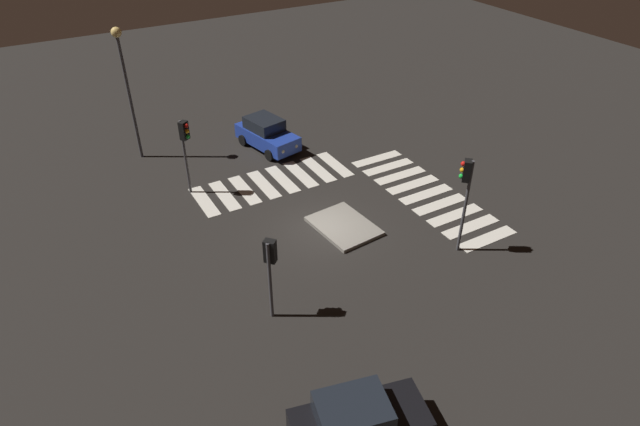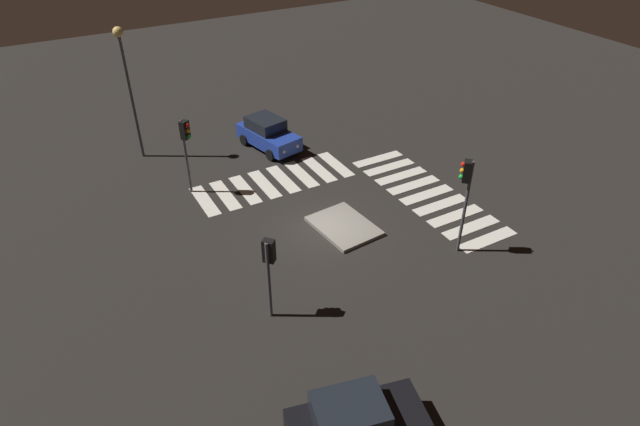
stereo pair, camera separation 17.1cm
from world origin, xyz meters
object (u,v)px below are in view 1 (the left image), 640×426
object	(u,v)px
car_black	(358,422)
traffic_island	(344,226)
traffic_light_south	(466,184)
traffic_light_west	(270,260)
car_blue	(267,134)
traffic_light_north	(185,140)
street_lamp	(125,72)

from	to	relation	value
car_black	traffic_island	bearing A→B (deg)	73.36
traffic_island	traffic_light_south	distance (m)	6.37
traffic_light_west	car_blue	bearing A→B (deg)	23.68
car_black	traffic_light_north	bearing A→B (deg)	102.00
car_blue	street_lamp	bearing A→B (deg)	-123.36
car_blue	traffic_light_west	bearing A→B (deg)	-36.72
traffic_light_south	traffic_light_north	distance (m)	14.00
car_blue	street_lamp	xyz separation A→B (m)	(2.70, 7.08, 4.30)
car_black	street_lamp	world-z (taller)	street_lamp
car_blue	car_black	bearing A→B (deg)	-29.84
car_black	traffic_light_south	xyz separation A→B (m)	(5.94, -9.25, 2.61)
traffic_light_north	street_lamp	world-z (taller)	street_lamp
traffic_light_south	traffic_light_north	size ratio (longest dim) A/B	1.12
traffic_island	car_black	size ratio (longest dim) A/B	0.78
traffic_light_south	street_lamp	world-z (taller)	street_lamp
car_black	traffic_light_south	bearing A→B (deg)	45.88
traffic_light_north	traffic_light_west	bearing A→B (deg)	-34.65
traffic_island	traffic_light_south	xyz separation A→B (m)	(-4.02, -3.54, 3.44)
traffic_island	car_black	distance (m)	11.51
traffic_island	street_lamp	world-z (taller)	street_lamp
car_blue	street_lamp	size ratio (longest dim) A/B	0.60
car_black	street_lamp	size ratio (longest dim) A/B	0.59
car_blue	car_black	distance (m)	20.50
traffic_light_west	traffic_light_south	size ratio (longest dim) A/B	0.77
car_blue	traffic_light_south	size ratio (longest dim) A/B	0.99
traffic_island	street_lamp	bearing A→B (deg)	28.50
traffic_island	street_lamp	size ratio (longest dim) A/B	0.46
traffic_light_west	street_lamp	size ratio (longest dim) A/B	0.47
traffic_light_south	car_blue	bearing A→B (deg)	-33.48
car_black	street_lamp	distance (m)	22.70
traffic_island	street_lamp	xyz separation A→B (m)	(12.30, 6.68, 5.14)
car_blue	traffic_light_west	world-z (taller)	traffic_light_west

